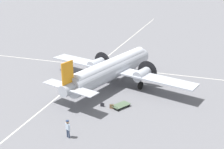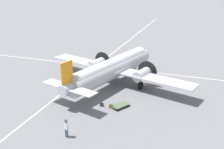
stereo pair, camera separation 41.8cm
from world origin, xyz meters
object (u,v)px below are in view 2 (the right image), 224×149
at_px(crew_foreground, 66,127).
at_px(baggage_cart, 120,105).
at_px(airliner_main, 114,68).
at_px(suitcase_near_door, 111,106).
at_px(suitcase_upright_spare, 102,105).

bearing_deg(crew_foreground, baggage_cart, 92.93).
height_order(airliner_main, suitcase_near_door, airliner_main).
height_order(airliner_main, crew_foreground, airliner_main).
xyz_separation_m(airliner_main, baggage_cart, (-3.02, 6.40, -2.24)).
xyz_separation_m(crew_foreground, suitcase_upright_spare, (-0.79, -7.29, -0.95)).
height_order(suitcase_upright_spare, baggage_cart, baggage_cart).
relative_size(airliner_main, crew_foreground, 12.15).
distance_m(airliner_main, crew_foreground, 14.26).
distance_m(suitcase_near_door, baggage_cart, 1.10).
height_order(crew_foreground, baggage_cart, crew_foreground).
bearing_deg(baggage_cart, airliner_main, 55.55).
height_order(suitcase_near_door, baggage_cart, baggage_cart).
relative_size(crew_foreground, suitcase_upright_spare, 3.77).
relative_size(suitcase_near_door, baggage_cart, 0.21).
bearing_deg(airliner_main, crew_foreground, -163.28).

